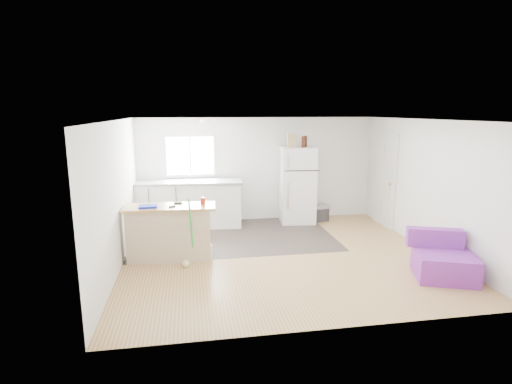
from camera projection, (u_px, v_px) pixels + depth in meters
room at (282, 190)px, 6.93m from camera, size 5.51×5.01×2.41m
vinyl_zone at (233, 236)px, 8.26m from camera, size 4.05×2.50×0.00m
window at (190, 156)px, 9.00m from camera, size 1.18×0.06×0.98m
interior_door at (385, 181)px, 8.90m from camera, size 0.11×0.92×2.10m
ceiling_fixture at (208, 121)px, 7.66m from camera, size 0.30×0.30×0.07m
kitchen_cabinets at (190, 203)px, 8.87m from camera, size 2.36×0.88×1.33m
peninsula at (170, 232)px, 6.93m from camera, size 1.57×0.67×0.95m
refrigerator at (297, 185)px, 9.18m from camera, size 0.84×0.80×1.74m
cooler at (317, 213)px, 9.37m from camera, size 0.56×0.44×0.38m
purple_seat at (443, 261)px, 6.22m from camera, size 1.08×1.07×0.70m
cleaner_jug at (208, 252)px, 6.89m from camera, size 0.17×0.13×0.34m
mop at (188, 253)px, 6.63m from camera, size 0.23×0.33×1.19m
red_cup at (203, 201)px, 6.95m from camera, size 0.10×0.10×0.12m
blue_tray at (148, 206)px, 6.72m from camera, size 0.32×0.24×0.04m
tool_a at (178, 203)px, 7.00m from camera, size 0.14×0.06×0.03m
tool_b at (172, 207)px, 6.74m from camera, size 0.11×0.07×0.03m
cardboard_box at (292, 141)px, 8.91m from camera, size 0.20×0.11×0.30m
bottle_left at (303, 142)px, 8.88m from camera, size 0.09×0.09×0.25m
bottle_right at (306, 141)px, 9.00m from camera, size 0.08×0.08×0.25m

